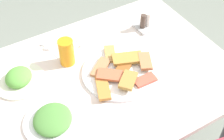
{
  "coord_description": "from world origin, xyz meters",
  "views": [
    {
      "loc": [
        0.46,
        0.82,
        1.74
      ],
      "look_at": [
        -0.02,
        0.01,
        0.77
      ],
      "focal_mm": 51.83,
      "sensor_mm": 36.0,
      "label": 1
    }
  ],
  "objects_px": {
    "salad_plate_rice": "(19,78)",
    "condiment_caddy": "(145,24)",
    "salad_plate_greens": "(53,120)",
    "spoon": "(63,47)",
    "soda_can": "(66,52)",
    "fork": "(60,42)",
    "pide_platter": "(120,72)",
    "paper_napkin": "(61,45)",
    "dining_table": "(107,89)"
  },
  "relations": [
    {
      "from": "pide_platter",
      "to": "salad_plate_rice",
      "type": "xyz_separation_m",
      "value": [
        0.38,
        -0.18,
        0.0
      ]
    },
    {
      "from": "condiment_caddy",
      "to": "dining_table",
      "type": "bearing_deg",
      "value": 29.7
    },
    {
      "from": "dining_table",
      "to": "condiment_caddy",
      "type": "bearing_deg",
      "value": -150.3
    },
    {
      "from": "spoon",
      "to": "condiment_caddy",
      "type": "distance_m",
      "value": 0.42
    },
    {
      "from": "spoon",
      "to": "condiment_caddy",
      "type": "height_order",
      "value": "condiment_caddy"
    },
    {
      "from": "dining_table",
      "to": "paper_napkin",
      "type": "xyz_separation_m",
      "value": [
        0.09,
        -0.28,
        0.09
      ]
    },
    {
      "from": "soda_can",
      "to": "condiment_caddy",
      "type": "distance_m",
      "value": 0.43
    },
    {
      "from": "soda_can",
      "to": "pide_platter",
      "type": "bearing_deg",
      "value": 132.38
    },
    {
      "from": "dining_table",
      "to": "salad_plate_greens",
      "type": "height_order",
      "value": "salad_plate_greens"
    },
    {
      "from": "salad_plate_rice",
      "to": "condiment_caddy",
      "type": "distance_m",
      "value": 0.65
    },
    {
      "from": "soda_can",
      "to": "condiment_caddy",
      "type": "height_order",
      "value": "soda_can"
    },
    {
      "from": "salad_plate_rice",
      "to": "fork",
      "type": "xyz_separation_m",
      "value": [
        -0.24,
        -0.14,
        -0.01
      ]
    },
    {
      "from": "pide_platter",
      "to": "condiment_caddy",
      "type": "bearing_deg",
      "value": -143.12
    },
    {
      "from": "dining_table",
      "to": "salad_plate_greens",
      "type": "distance_m",
      "value": 0.33
    },
    {
      "from": "dining_table",
      "to": "fork",
      "type": "bearing_deg",
      "value": -73.69
    },
    {
      "from": "soda_can",
      "to": "fork",
      "type": "relative_size",
      "value": 0.7
    },
    {
      "from": "pide_platter",
      "to": "spoon",
      "type": "height_order",
      "value": "pide_platter"
    },
    {
      "from": "paper_napkin",
      "to": "spoon",
      "type": "height_order",
      "value": "spoon"
    },
    {
      "from": "pide_platter",
      "to": "spoon",
      "type": "distance_m",
      "value": 0.31
    },
    {
      "from": "salad_plate_greens",
      "to": "fork",
      "type": "height_order",
      "value": "salad_plate_greens"
    },
    {
      "from": "dining_table",
      "to": "condiment_caddy",
      "type": "relative_size",
      "value": 11.49
    },
    {
      "from": "fork",
      "to": "paper_napkin",
      "type": "bearing_deg",
      "value": 110.06
    },
    {
      "from": "pide_platter",
      "to": "salad_plate_greens",
      "type": "height_order",
      "value": "same"
    },
    {
      "from": "salad_plate_rice",
      "to": "spoon",
      "type": "height_order",
      "value": "salad_plate_rice"
    },
    {
      "from": "spoon",
      "to": "paper_napkin",
      "type": "bearing_deg",
      "value": -67.38
    },
    {
      "from": "pide_platter",
      "to": "salad_plate_rice",
      "type": "distance_m",
      "value": 0.42
    },
    {
      "from": "fork",
      "to": "dining_table",
      "type": "bearing_deg",
      "value": 126.37
    },
    {
      "from": "salad_plate_greens",
      "to": "spoon",
      "type": "height_order",
      "value": "salad_plate_greens"
    },
    {
      "from": "salad_plate_greens",
      "to": "condiment_caddy",
      "type": "bearing_deg",
      "value": -154.69
    },
    {
      "from": "pide_platter",
      "to": "condiment_caddy",
      "type": "distance_m",
      "value": 0.34
    },
    {
      "from": "pide_platter",
      "to": "paper_napkin",
      "type": "xyz_separation_m",
      "value": [
        0.14,
        -0.29,
        -0.01
      ]
    },
    {
      "from": "pide_platter",
      "to": "fork",
      "type": "height_order",
      "value": "pide_platter"
    },
    {
      "from": "fork",
      "to": "condiment_caddy",
      "type": "height_order",
      "value": "condiment_caddy"
    },
    {
      "from": "salad_plate_rice",
      "to": "spoon",
      "type": "relative_size",
      "value": 1.26
    },
    {
      "from": "pide_platter",
      "to": "soda_can",
      "type": "distance_m",
      "value": 0.24
    },
    {
      "from": "condiment_caddy",
      "to": "salad_plate_rice",
      "type": "bearing_deg",
      "value": 2.38
    },
    {
      "from": "pide_platter",
      "to": "soda_can",
      "type": "bearing_deg",
      "value": -47.62
    },
    {
      "from": "salad_plate_rice",
      "to": "paper_napkin",
      "type": "relative_size",
      "value": 1.67
    },
    {
      "from": "pide_platter",
      "to": "fork",
      "type": "xyz_separation_m",
      "value": [
        0.14,
        -0.31,
        -0.01
      ]
    },
    {
      "from": "paper_napkin",
      "to": "fork",
      "type": "height_order",
      "value": "fork"
    },
    {
      "from": "soda_can",
      "to": "paper_napkin",
      "type": "xyz_separation_m",
      "value": [
        -0.02,
        -0.12,
        -0.06
      ]
    },
    {
      "from": "salad_plate_greens",
      "to": "salad_plate_rice",
      "type": "height_order",
      "value": "salad_plate_rice"
    },
    {
      "from": "dining_table",
      "to": "fork",
      "type": "height_order",
      "value": "fork"
    },
    {
      "from": "salad_plate_greens",
      "to": "soda_can",
      "type": "xyz_separation_m",
      "value": [
        -0.18,
        -0.27,
        0.04
      ]
    },
    {
      "from": "salad_plate_rice",
      "to": "condiment_caddy",
      "type": "relative_size",
      "value": 2.27
    },
    {
      "from": "pide_platter",
      "to": "paper_napkin",
      "type": "height_order",
      "value": "pide_platter"
    },
    {
      "from": "salad_plate_rice",
      "to": "paper_napkin",
      "type": "bearing_deg",
      "value": -153.92
    },
    {
      "from": "fork",
      "to": "condiment_caddy",
      "type": "xyz_separation_m",
      "value": [
        -0.41,
        0.11,
        0.02
      ]
    },
    {
      "from": "salad_plate_greens",
      "to": "salad_plate_rice",
      "type": "relative_size",
      "value": 1.04
    },
    {
      "from": "spoon",
      "to": "condiment_caddy",
      "type": "bearing_deg",
      "value": -167.54
    }
  ]
}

